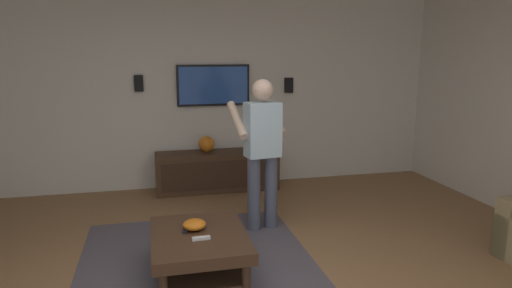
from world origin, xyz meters
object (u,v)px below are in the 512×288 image
Objects in this scene: vase_round at (207,144)px; wall_speaker_right at (139,83)px; person_standing at (262,146)px; tv at (213,85)px; media_console at (217,171)px; bowl at (194,225)px; remote_white at (201,238)px; wall_speaker_left at (289,85)px; remote_black at (185,229)px; coffee_table at (199,245)px.

wall_speaker_right is at bearing 76.57° from vase_round.
tv is at bearing -0.02° from person_standing.
media_console is 1.61m from wall_speaker_right.
bowl is at bearing 170.34° from vase_round.
wall_speaker_left is at bearing 58.00° from remote_white.
wall_speaker_left reaches higher than media_console.
tv is 1.85m from person_standing.
remote_black is at bearing 97.09° from bowl.
wall_speaker_right is (0.21, 0.88, 0.84)m from vase_round.
bowl is 3.26m from wall_speaker_left.
person_standing is at bearing -43.95° from bowl.
tv is 2.85m from bowl.
remote_white is at bearing -10.35° from tv.
vase_round is at bearing 99.49° from wall_speaker_left.
wall_speaker_right is (2.62, 0.47, 1.06)m from bowl.
tv is at bearing 90.67° from wall_speaker_left.
vase_round is (2.41, -0.41, 0.21)m from bowl.
coffee_table is at bearing 171.33° from vase_round.
wall_speaker_left is (2.63, -1.74, 1.03)m from remote_black.
remote_black is at bearing 114.64° from remote_white.
media_console is 7.73× the size of wall_speaker_right.
remote_white reaches higher than coffee_table.
remote_black is 0.68× the size of wall_speaker_left.
bowl is 2.86m from wall_speaker_right.
tv is 2.88m from remote_black.
vase_round is at bearing -103.43° from wall_speaker_right.
media_console reaches higher than remote_white.
media_console is 2.46m from remote_black.
media_console is 7.73× the size of vase_round.
tv is 6.82× the size of remote_black.
media_console reaches higher than bowl.
vase_round reaches higher than remote_black.
remote_white and remote_black have the same top height.
remote_white is (-0.23, -0.03, -0.03)m from bowl.
coffee_table is 4.55× the size of vase_round.
bowl is 0.23m from remote_white.
coffee_table is 4.99× the size of bowl.
person_standing is at bearing 154.45° from wall_speaker_left.
wall_speaker_right is at bearing 10.33° from coffee_table.
remote_black is (-2.61, 0.63, -1.05)m from tv.
coffee_table is 4.55× the size of wall_speaker_right.
person_standing is at bearing 8.58° from tv.
tv is 1.11m from wall_speaker_left.
wall_speaker_left is at bearing 154.86° from remote_black.
tv reaches higher than coffee_table.
person_standing reaches higher than coffee_table.
wall_speaker_right reaches higher than coffee_table.
media_console reaches higher than coffee_table.
bowl is 2.45m from vase_round.
tv reaches higher than wall_speaker_left.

